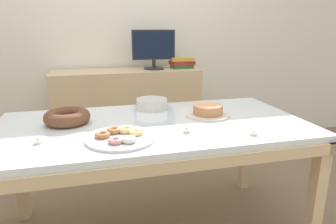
{
  "coord_description": "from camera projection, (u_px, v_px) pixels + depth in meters",
  "views": [
    {
      "loc": [
        -0.33,
        -1.63,
        1.29
      ],
      "look_at": [
        0.09,
        -0.0,
        0.82
      ],
      "focal_mm": 32.0,
      "sensor_mm": 36.0,
      "label": 1
    }
  ],
  "objects": [
    {
      "name": "wall_back",
      "position": [
        121.0,
        27.0,
        3.07
      ],
      "size": [
        8.0,
        0.1,
        2.6
      ],
      "primitive_type": "cube",
      "color": "silver",
      "rests_on": "ground"
    },
    {
      "name": "dining_table",
      "position": [
        153.0,
        137.0,
        1.77
      ],
      "size": [
        1.82,
        0.93,
        0.76
      ],
      "color": "silver",
      "rests_on": "ground"
    },
    {
      "name": "sideboard",
      "position": [
        128.0,
        114.0,
        3.02
      ],
      "size": [
        1.41,
        0.44,
        0.9
      ],
      "color": "#D1B284",
      "rests_on": "ground"
    },
    {
      "name": "computer_monitor",
      "position": [
        154.0,
        50.0,
        2.91
      ],
      "size": [
        0.42,
        0.2,
        0.38
      ],
      "color": "#262628",
      "rests_on": "sideboard"
    },
    {
      "name": "book_stack",
      "position": [
        182.0,
        62.0,
        3.02
      ],
      "size": [
        0.24,
        0.19,
        0.11
      ],
      "color": "#2D6638",
      "rests_on": "sideboard"
    },
    {
      "name": "cake_chocolate_round",
      "position": [
        208.0,
        111.0,
        1.88
      ],
      "size": [
        0.28,
        0.28,
        0.07
      ],
      "color": "silver",
      "rests_on": "dining_table"
    },
    {
      "name": "cake_golden_bundt",
      "position": [
        67.0,
        118.0,
        1.69
      ],
      "size": [
        0.27,
        0.27,
        0.09
      ],
      "color": "silver",
      "rests_on": "dining_table"
    },
    {
      "name": "pastry_platter",
      "position": [
        121.0,
        137.0,
        1.48
      ],
      "size": [
        0.35,
        0.35,
        0.04
      ],
      "color": "silver",
      "rests_on": "dining_table"
    },
    {
      "name": "plate_stack",
      "position": [
        152.0,
        104.0,
        2.03
      ],
      "size": [
        0.21,
        0.21,
        0.07
      ],
      "color": "silver",
      "rests_on": "dining_table"
    },
    {
      "name": "tealight_right_edge",
      "position": [
        254.0,
        133.0,
        1.54
      ],
      "size": [
        0.04,
        0.04,
        0.04
      ],
      "color": "silver",
      "rests_on": "dining_table"
    },
    {
      "name": "tealight_left_edge",
      "position": [
        38.0,
        142.0,
        1.43
      ],
      "size": [
        0.04,
        0.04,
        0.04
      ],
      "color": "silver",
      "rests_on": "dining_table"
    },
    {
      "name": "tealight_near_front",
      "position": [
        186.0,
        131.0,
        1.58
      ],
      "size": [
        0.04,
        0.04,
        0.04
      ],
      "color": "silver",
      "rests_on": "dining_table"
    }
  ]
}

